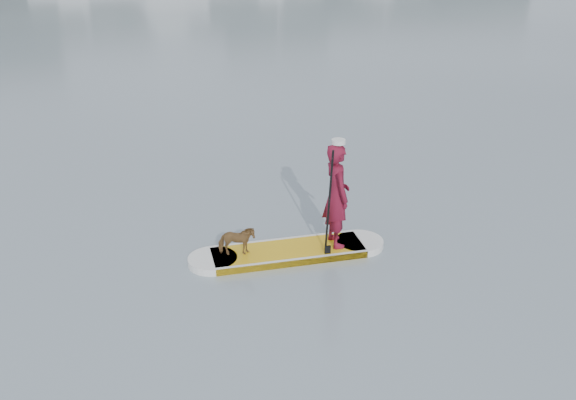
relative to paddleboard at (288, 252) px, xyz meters
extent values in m
plane|color=slate|center=(-2.73, 1.52, -0.06)|extent=(140.00, 140.00, 0.00)
cube|color=gold|center=(0.00, 0.00, 0.00)|extent=(2.54, 0.93, 0.12)
cylinder|color=silver|center=(-1.25, 0.06, 0.00)|extent=(0.80, 0.80, 0.12)
cylinder|color=silver|center=(1.25, -0.06, 0.00)|extent=(0.80, 0.80, 0.12)
cube|color=silver|center=(0.02, 0.37, 0.00)|extent=(2.50, 0.19, 0.12)
cube|color=silver|center=(-0.02, -0.37, 0.00)|extent=(2.50, 0.19, 0.12)
imported|color=maroon|center=(0.81, -0.04, 0.94)|extent=(0.42, 0.64, 1.76)
cylinder|color=silver|center=(0.81, -0.04, 1.85)|extent=(0.22, 0.22, 0.07)
imported|color=brown|center=(-0.85, 0.04, 0.31)|extent=(0.63, 0.37, 0.50)
cylinder|color=black|center=(0.57, -0.34, 0.94)|extent=(0.05, 0.30, 1.89)
cube|color=black|center=(0.57, -0.34, 0.04)|extent=(0.10, 0.03, 0.32)
camera|label=1|loc=(-2.66, -8.90, 5.14)|focal=40.00mm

